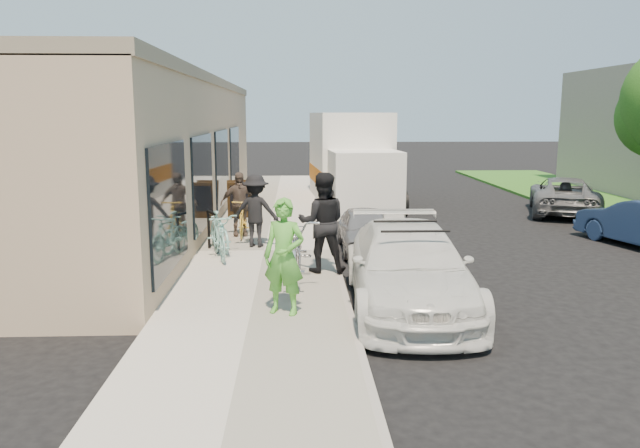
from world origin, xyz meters
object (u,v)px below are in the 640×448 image
object	(u,v)px
cruiser_bike_a	(219,236)
cruiser_bike_c	(243,217)
man_standing	(322,222)
moving_truck	(352,164)
cruiser_bike_b	(220,231)
tandem_bike	(297,249)
bike_rack	(212,227)
bystander_b	(239,204)
sandwich_board	(239,199)
bystander_a	(256,211)
sedan_white	(408,268)
sedan_silver	(366,230)
far_car_gray	(564,195)
woman_rider	(284,257)

from	to	relation	value
cruiser_bike_a	cruiser_bike_c	xyz separation A→B (m)	(0.31, 2.42, 0.00)
man_standing	moving_truck	bearing A→B (deg)	-96.79
cruiser_bike_b	tandem_bike	bearing A→B (deg)	-78.80
bike_rack	bystander_b	world-z (taller)	bystander_b
sandwich_board	moving_truck	bearing A→B (deg)	38.22
cruiser_bike_a	cruiser_bike_b	world-z (taller)	cruiser_bike_a
sandwich_board	bystander_a	size ratio (longest dim) A/B	0.64
sedan_white	cruiser_bike_b	world-z (taller)	sedan_white
moving_truck	man_standing	xyz separation A→B (m)	(-1.51, -10.29, -0.31)
sandwich_board	cruiser_bike_a	xyz separation A→B (m)	(0.04, -5.25, -0.06)
sedan_white	man_standing	xyz separation A→B (m)	(-1.35, 1.92, 0.44)
bike_rack	moving_truck	world-z (taller)	moving_truck
bike_rack	bystander_b	distance (m)	1.84
sedan_silver	far_car_gray	distance (m)	8.72
far_car_gray	tandem_bike	distance (m)	12.11
woman_rider	man_standing	xyz separation A→B (m)	(0.69, 2.58, 0.07)
woman_rider	bystander_b	distance (m)	6.39
cruiser_bike_c	bystander_a	distance (m)	1.37
far_car_gray	cruiser_bike_a	distance (m)	12.14
bike_rack	man_standing	size ratio (longest dim) A/B	0.46
cruiser_bike_a	cruiser_bike_c	distance (m)	2.44
far_car_gray	sandwich_board	bearing A→B (deg)	25.98
man_standing	tandem_bike	bearing A→B (deg)	60.11
bystander_b	sedan_silver	bearing A→B (deg)	-28.96
tandem_bike	woman_rider	size ratio (longest dim) A/B	1.32
sandwich_board	cruiser_bike_c	size ratio (longest dim) A/B	0.66
far_car_gray	man_standing	size ratio (longest dim) A/B	2.20
moving_truck	cruiser_bike_b	size ratio (longest dim) A/B	4.12
sandwich_board	sedan_silver	xyz separation A→B (m)	(3.31, -3.98, -0.19)
man_standing	bystander_a	size ratio (longest dim) A/B	1.16
bike_rack	cruiser_bike_a	size ratio (longest dim) A/B	0.55
bystander_a	bystander_b	bearing A→B (deg)	-59.40
sedan_white	far_car_gray	xyz separation A→B (m)	(6.77, 9.61, -0.09)
man_standing	cruiser_bike_b	world-z (taller)	man_standing
sandwich_board	moving_truck	xyz separation A→B (m)	(3.69, 3.84, 0.73)
man_standing	far_car_gray	bearing A→B (deg)	-135.05
bike_rack	bystander_a	bearing A→B (deg)	23.97
far_car_gray	man_standing	world-z (taller)	man_standing
tandem_bike	bystander_a	distance (m)	3.32
cruiser_bike_b	bystander_b	bearing A→B (deg)	59.81
far_car_gray	tandem_bike	size ratio (longest dim) A/B	1.80
sandwich_board	man_standing	world-z (taller)	man_standing
bike_rack	tandem_bike	bearing A→B (deg)	-55.77
woman_rider	bystander_a	bearing A→B (deg)	119.32
sandwich_board	cruiser_bike_b	xyz separation A→B (m)	(-0.04, -4.40, -0.13)
moving_truck	bystander_a	bearing A→B (deg)	-114.32
moving_truck	far_car_gray	distance (m)	7.16
sandwich_board	bystander_a	bearing A→B (deg)	-87.47
sedan_silver	far_car_gray	world-z (taller)	far_car_gray
cruiser_bike_a	tandem_bike	bearing A→B (deg)	-65.51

